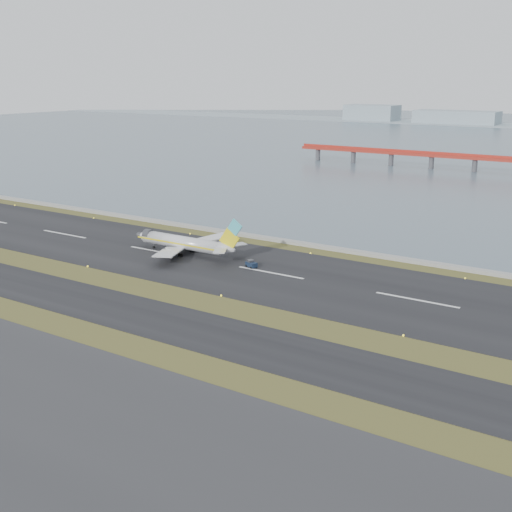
# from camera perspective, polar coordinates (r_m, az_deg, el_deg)

# --- Properties ---
(ground) EXTENTS (1000.00, 1000.00, 0.00)m
(ground) POSITION_cam_1_polar(r_m,az_deg,el_deg) (146.90, -4.83, -4.42)
(ground) COLOR #344117
(ground) RESTS_ON ground
(taxiway_strip) EXTENTS (1000.00, 18.00, 0.10)m
(taxiway_strip) POSITION_cam_1_polar(r_m,az_deg,el_deg) (138.22, -7.86, -5.82)
(taxiway_strip) COLOR black
(taxiway_strip) RESTS_ON ground
(runway_strip) EXTENTS (1000.00, 45.00, 0.10)m
(runway_strip) POSITION_cam_1_polar(r_m,az_deg,el_deg) (170.34, 1.31, -1.50)
(runway_strip) COLOR black
(runway_strip) RESTS_ON ground
(seawall) EXTENTS (1000.00, 2.50, 1.00)m
(seawall) POSITION_cam_1_polar(r_m,az_deg,el_deg) (195.47, 5.90, 0.82)
(seawall) COLOR gray
(seawall) RESTS_ON ground
(airliner) EXTENTS (38.52, 32.89, 12.80)m
(airliner) POSITION_cam_1_polar(r_m,az_deg,el_deg) (188.04, -6.25, 1.14)
(airliner) COLOR silver
(airliner) RESTS_ON ground
(pushback_tug) EXTENTS (3.74, 2.91, 2.11)m
(pushback_tug) POSITION_cam_1_polar(r_m,az_deg,el_deg) (174.82, -0.43, -0.71)
(pushback_tug) COLOR #131F35
(pushback_tug) RESTS_ON ground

